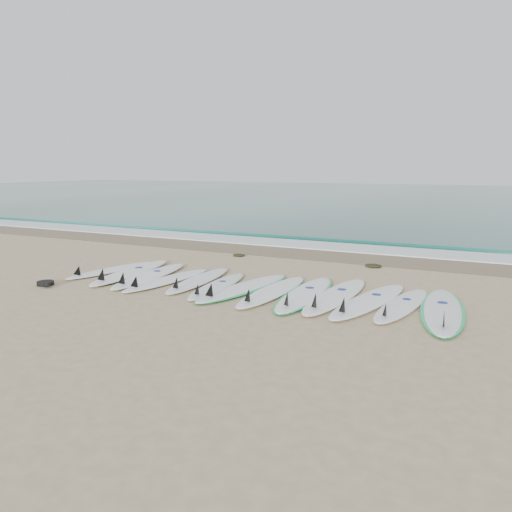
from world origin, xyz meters
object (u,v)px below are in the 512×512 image
at_px(surfboard_12, 442,310).
at_px(leash_coil, 46,283).
at_px(surfboard_6, 243,288).
at_px(surfboard_0, 109,270).

height_order(surfboard_12, leash_coil, surfboard_12).
bearing_deg(surfboard_6, surfboard_12, 9.81).
height_order(surfboard_0, surfboard_6, surfboard_6).
relative_size(surfboard_0, leash_coil, 5.10).
xyz_separation_m(surfboard_0, surfboard_6, (3.40, -0.13, 0.00)).
distance_m(surfboard_0, surfboard_6, 3.40).
bearing_deg(leash_coil, surfboard_0, 81.91).
height_order(surfboard_6, leash_coil, surfboard_6).
height_order(surfboard_0, leash_coil, surfboard_0).
relative_size(surfboard_12, leash_coil, 6.26).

